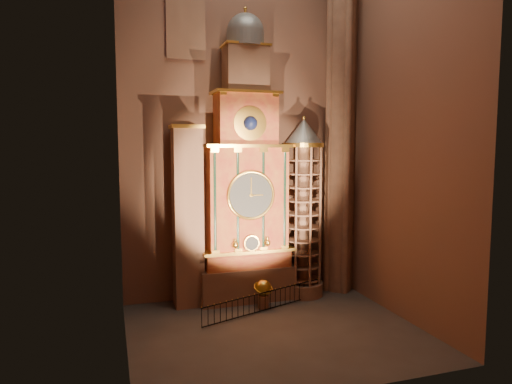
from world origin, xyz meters
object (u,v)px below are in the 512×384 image
object	(u,v)px
stair_turret	(303,209)
iron_railing	(265,301)
portrait_tower	(188,216)
celestial_globe	(263,291)
astronomical_clock	(246,187)

from	to	relation	value
stair_turret	iron_railing	bearing A→B (deg)	-146.88
portrait_tower	celestial_globe	size ratio (longest dim) A/B	6.34
stair_turret	celestial_globe	distance (m)	5.46
stair_turret	celestial_globe	world-z (taller)	stair_turret
iron_railing	stair_turret	bearing A→B (deg)	33.12
portrait_tower	iron_railing	xyz separation A→B (m)	(3.81, -2.30, -4.59)
astronomical_clock	iron_railing	bearing A→B (deg)	-79.75
portrait_tower	iron_railing	world-z (taller)	portrait_tower
portrait_tower	stair_turret	size ratio (longest dim) A/B	0.94
astronomical_clock	celestial_globe	distance (m)	5.99
stair_turret	celestial_globe	bearing A→B (deg)	-153.90
portrait_tower	iron_railing	bearing A→B (deg)	-31.06
celestial_globe	iron_railing	world-z (taller)	celestial_globe
portrait_tower	celestial_globe	xyz separation A→B (m)	(3.89, -1.76, -4.18)
astronomical_clock	stair_turret	bearing A→B (deg)	-4.30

